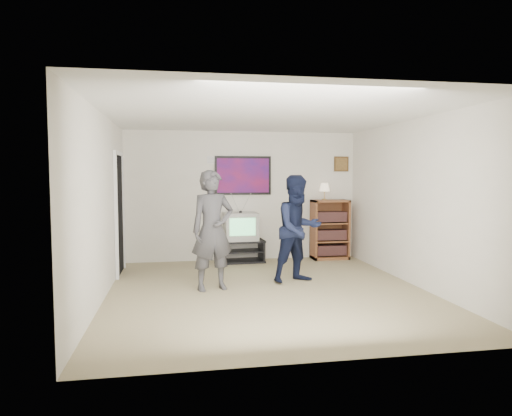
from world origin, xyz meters
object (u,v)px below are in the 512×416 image
object	(u,v)px
bookshelf	(330,229)
media_stand	(241,251)
crt_television	(241,226)
person_short	(298,229)
person_tall	(213,230)

from	to	relation	value
bookshelf	media_stand	bearing A→B (deg)	-178.39
crt_television	media_stand	bearing A→B (deg)	-1.97
media_stand	person_short	bearing A→B (deg)	-72.76
media_stand	bookshelf	bearing A→B (deg)	-1.66
bookshelf	person_short	distance (m)	2.12
crt_television	bookshelf	size ratio (longest dim) A/B	0.53
media_stand	crt_television	bearing A→B (deg)	176.72
crt_television	bookshelf	distance (m)	1.79
media_stand	bookshelf	size ratio (longest dim) A/B	0.75
media_stand	person_tall	distance (m)	2.20
bookshelf	person_tall	bearing A→B (deg)	-140.64
media_stand	person_tall	xyz separation A→B (m)	(-0.70, -1.98, 0.66)
bookshelf	person_short	bearing A→B (deg)	-122.35
crt_television	person_short	bearing A→B (deg)	-71.04
crt_television	person_tall	size ratio (longest dim) A/B	0.36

